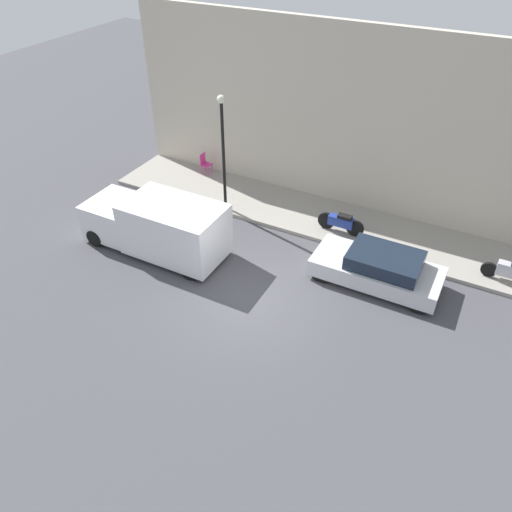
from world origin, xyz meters
The scene contains 8 objects.
ground_plane centered at (0.00, 0.00, 0.00)m, with size 60.00×60.00×0.00m, color #47474C.
sidewalk centered at (5.37, 0.00, 0.07)m, with size 2.94×17.37×0.15m.
building_facade centered at (6.99, 0.00, 3.50)m, with size 0.30×17.37×7.01m.
parked_car centered at (2.65, -3.42, 0.60)m, with size 1.81×4.19×1.23m.
delivery_van centered at (0.82, 4.13, 1.03)m, with size 2.05×5.30×2.05m.
motorcycle_blue centered at (4.72, -1.37, 0.57)m, with size 0.30×1.79×0.77m.
streetlamp centered at (4.19, 3.33, 3.03)m, with size 0.31×0.31×4.61m.
cafe_chair centered at (6.35, 5.67, 0.65)m, with size 0.40×0.40×0.91m.
Camera 1 is at (-10.50, -5.82, 10.79)m, focal length 35.00 mm.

